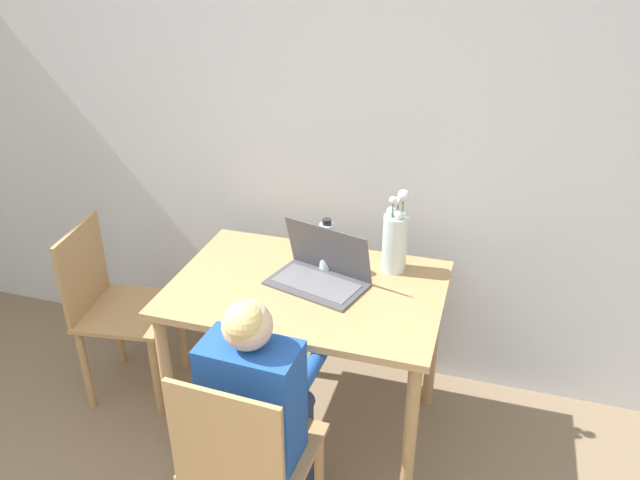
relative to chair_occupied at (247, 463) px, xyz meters
The scene contains 8 objects.
wall_back 1.48m from the chair_occupied, 100.08° to the left, with size 6.40×0.05×2.50m.
dining_table 0.69m from the chair_occupied, 90.16° to the left, with size 1.09×0.74×0.75m.
chair_occupied is the anchor object (origin of this frame).
chair_spare 1.16m from the chair_occupied, 144.24° to the left, with size 0.45×0.45×0.85m.
person_seated 0.23m from the chair_occupied, 87.09° to the left, with size 0.34×0.44×1.05m.
laptop 0.80m from the chair_occupied, 86.53° to the left, with size 0.43×0.33×0.23m.
flower_vase 1.04m from the chair_occupied, 71.23° to the left, with size 0.10×0.10×0.36m.
water_bottle 0.91m from the chair_occupied, 87.42° to the left, with size 0.06×0.06×0.23m.
Camera 1 is at (0.88, -0.37, 2.06)m, focal length 35.00 mm.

